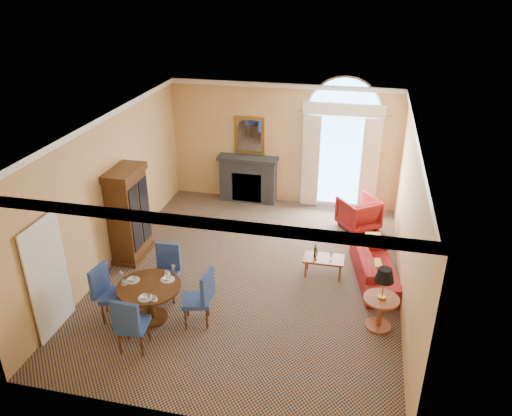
% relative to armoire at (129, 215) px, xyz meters
% --- Properties ---
extents(ground, '(7.50, 7.50, 0.00)m').
position_rel_armoire_xyz_m(ground, '(2.72, -0.18, -0.99)').
color(ground, '#141E40').
rests_on(ground, ground).
extents(room_envelope, '(6.04, 7.52, 3.45)m').
position_rel_armoire_xyz_m(room_envelope, '(2.69, 0.48, 1.52)').
color(room_envelope, tan).
rests_on(room_envelope, ground).
extents(armoire, '(0.59, 1.04, 2.05)m').
position_rel_armoire_xyz_m(armoire, '(0.00, 0.00, 0.00)').
color(armoire, '#3C200D').
rests_on(armoire, ground).
extents(dining_table, '(1.14, 1.14, 0.92)m').
position_rel_armoire_xyz_m(dining_table, '(1.30, -1.99, -0.46)').
color(dining_table, '#3C200D').
rests_on(dining_table, ground).
extents(dining_chair_north, '(0.52, 0.52, 1.07)m').
position_rel_armoire_xyz_m(dining_chair_north, '(1.31, -1.21, -0.38)').
color(dining_chair_north, navy).
rests_on(dining_chair_north, ground).
extents(dining_chair_south, '(0.52, 0.53, 1.07)m').
position_rel_armoire_xyz_m(dining_chair_south, '(1.34, -2.87, -0.38)').
color(dining_chair_south, navy).
rests_on(dining_chair_south, ground).
extents(dining_chair_east, '(0.58, 0.58, 1.07)m').
position_rel_armoire_xyz_m(dining_chair_east, '(2.24, -1.90, -0.38)').
color(dining_chair_east, navy).
rests_on(dining_chair_east, ground).
extents(dining_chair_west, '(0.61, 0.61, 1.07)m').
position_rel_armoire_xyz_m(dining_chair_west, '(0.53, -2.11, -0.38)').
color(dining_chair_west, navy).
rests_on(dining_chair_west, ground).
extents(sofa, '(1.19, 2.13, 0.59)m').
position_rel_armoire_xyz_m(sofa, '(5.27, 0.18, -0.69)').
color(sofa, maroon).
rests_on(sofa, ground).
extents(armchair, '(1.19, 1.19, 0.78)m').
position_rel_armoire_xyz_m(armchair, '(4.81, 2.41, -0.60)').
color(armchair, maroon).
rests_on(armchair, ground).
extents(coffee_table, '(0.82, 0.46, 0.72)m').
position_rel_armoire_xyz_m(coffee_table, '(4.18, 0.11, -0.60)').
color(coffee_table, '#9F4E2F').
rests_on(coffee_table, ground).
extents(side_table, '(0.62, 0.62, 1.20)m').
position_rel_armoire_xyz_m(side_table, '(5.32, -1.33, -0.24)').
color(side_table, '#9F4E2F').
rests_on(side_table, ground).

